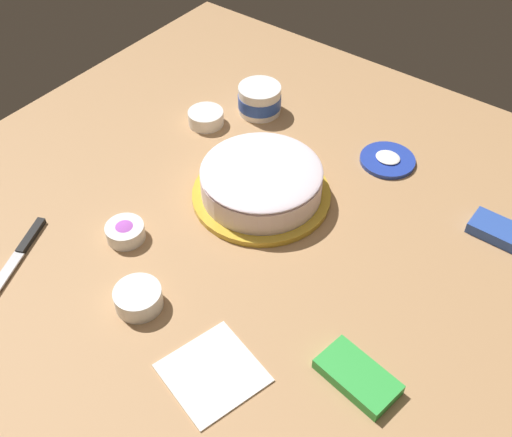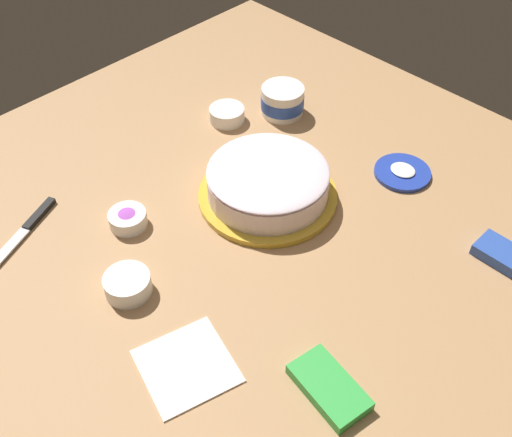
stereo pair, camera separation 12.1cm
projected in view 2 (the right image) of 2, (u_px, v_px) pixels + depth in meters
ground_plane at (249, 249)px, 1.24m from camera, size 1.54×1.54×0.00m
frosted_cake at (268, 183)px, 1.32m from camera, size 0.30×0.30×0.09m
frosting_tub at (283, 100)px, 1.54m from camera, size 0.11×0.11×0.07m
frosting_tub_lid at (402, 172)px, 1.40m from camera, size 0.13×0.13×0.02m
spreading_knife at (26, 229)px, 1.27m from camera, size 0.11×0.22×0.01m
sprinkle_bowl_green at (227, 114)px, 1.53m from camera, size 0.09×0.09×0.04m
sprinkle_bowl_yellow at (128, 284)px, 1.15m from camera, size 0.09×0.09×0.04m
sprinkle_bowl_rainbow at (128, 218)px, 1.28m from camera, size 0.08×0.08×0.04m
candy_box_lower at (511, 260)px, 1.21m from camera, size 0.14×0.07×0.02m
candy_box_upper at (329, 387)px, 1.01m from camera, size 0.15×0.10×0.02m
paper_napkin at (187, 365)px, 1.05m from camera, size 0.19×0.19×0.01m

